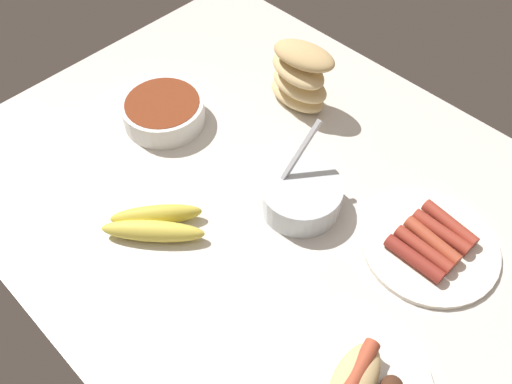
{
  "coord_description": "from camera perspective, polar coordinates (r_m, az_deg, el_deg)",
  "views": [
    {
      "loc": [
        -40.33,
        46.07,
        79.88
      ],
      "look_at": [
        1.96,
        3.35,
        3.0
      ],
      "focal_mm": 37.78,
      "sensor_mm": 36.0,
      "label": 1
    }
  ],
  "objects": [
    {
      "name": "bowl_coleslaw",
      "position": [
        0.97,
        4.77,
        -0.27
      ],
      "size": [
        14.92,
        14.92,
        15.09
      ],
      "color": "silver",
      "rests_on": "ground_plane"
    },
    {
      "name": "bowl_chili",
      "position": [
        1.14,
        -9.77,
        8.48
      ],
      "size": [
        17.0,
        17.0,
        5.2
      ],
      "color": "white",
      "rests_on": "ground_plane"
    },
    {
      "name": "bread_stack",
      "position": [
        1.14,
        4.65,
        12.06
      ],
      "size": [
        15.04,
        10.14,
        14.4
      ],
      "color": "#E5C689",
      "rests_on": "ground_plane"
    },
    {
      "name": "plate_sausages",
      "position": [
        0.98,
        18.01,
        -5.27
      ],
      "size": [
        23.79,
        23.79,
        3.36
      ],
      "color": "white",
      "rests_on": "ground_plane"
    },
    {
      "name": "banana_bunch",
      "position": [
        0.96,
        -10.69,
        -3.33
      ],
      "size": [
        16.76,
        17.3,
        3.99
      ],
      "color": "#E5D14C",
      "rests_on": "ground_plane"
    },
    {
      "name": "ground_plane",
      "position": [
        1.02,
        2.11,
        -1.11
      ],
      "size": [
        120.0,
        90.0,
        3.0
      ],
      "primitive_type": "cube",
      "color": "silver"
    },
    {
      "name": "plate_hotdog_assembled",
      "position": [
        0.84,
        10.4,
        -19.31
      ],
      "size": [
        23.85,
        23.85,
        5.61
      ],
      "color": "white",
      "rests_on": "ground_plane"
    }
  ]
}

